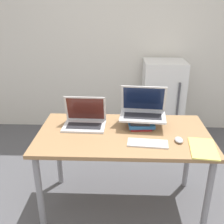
# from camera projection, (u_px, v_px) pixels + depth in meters

# --- Properties ---
(wall_back) EXTENTS (8.00, 0.05, 2.70)m
(wall_back) POSITION_uv_depth(u_px,v_px,m) (124.00, 33.00, 3.46)
(wall_back) COLOR silver
(wall_back) RESTS_ON ground_plane
(desk) EXTENTS (1.39, 0.75, 0.75)m
(desk) POSITION_uv_depth(u_px,v_px,m) (123.00, 142.00, 2.15)
(desk) COLOR #9E754C
(desk) RESTS_ON ground_plane
(laptop_left) EXTENTS (0.36, 0.26, 0.25)m
(laptop_left) POSITION_uv_depth(u_px,v_px,m) (85.00, 120.00, 2.23)
(laptop_left) COLOR silver
(laptop_left) RESTS_ON desk
(book_stack) EXTENTS (0.23, 0.29, 0.08)m
(book_stack) POSITION_uv_depth(u_px,v_px,m) (140.00, 121.00, 2.24)
(book_stack) COLOR maroon
(book_stack) RESTS_ON desk
(laptop_on_books) EXTENTS (0.40, 0.29, 0.26)m
(laptop_on_books) POSITION_uv_depth(u_px,v_px,m) (143.00, 110.00, 2.21)
(laptop_on_books) COLOR silver
(laptop_on_books) RESTS_ON book_stack
(wireless_keyboard) EXTENTS (0.31, 0.15, 0.01)m
(wireless_keyboard) POSITION_uv_depth(u_px,v_px,m) (148.00, 143.00, 1.95)
(wireless_keyboard) COLOR silver
(wireless_keyboard) RESTS_ON desk
(mouse) EXTENTS (0.06, 0.10, 0.03)m
(mouse) POSITION_uv_depth(u_px,v_px,m) (179.00, 140.00, 1.98)
(mouse) COLOR #B2B2B7
(mouse) RESTS_ON desk
(notepad) EXTENTS (0.22, 0.32, 0.01)m
(notepad) POSITION_uv_depth(u_px,v_px,m) (203.00, 148.00, 1.88)
(notepad) COLOR #EFE066
(notepad) RESTS_ON desk
(mini_fridge) EXTENTS (0.52, 0.48, 1.05)m
(mini_fridge) POSITION_uv_depth(u_px,v_px,m) (162.00, 100.00, 3.48)
(mini_fridge) COLOR white
(mini_fridge) RESTS_ON ground_plane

